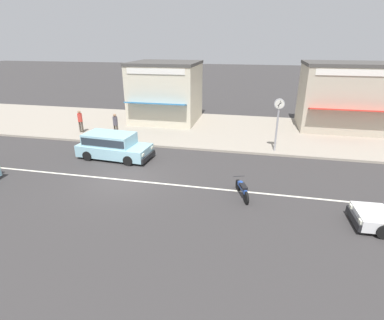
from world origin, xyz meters
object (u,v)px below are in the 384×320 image
object	(u,v)px
motorcycle_0	(242,188)
shopfront_corner_warung	(166,92)
shopfront_mid_block	(342,96)
street_clock	(278,113)
minivan_pale_blue_1	(112,145)
pedestrian_by_shop	(115,123)
pedestrian_near_clock	(80,120)

from	to	relation	value
motorcycle_0	shopfront_corner_warung	distance (m)	14.86
shopfront_mid_block	street_clock	bearing A→B (deg)	-128.06
motorcycle_0	street_clock	bearing A→B (deg)	74.69
minivan_pale_blue_1	shopfront_mid_block	distance (m)	18.04
pedestrian_by_shop	minivan_pale_blue_1	bearing A→B (deg)	-67.44
minivan_pale_blue_1	motorcycle_0	bearing A→B (deg)	-22.55
motorcycle_0	shopfront_mid_block	distance (m)	14.95
minivan_pale_blue_1	pedestrian_near_clock	distance (m)	6.25
motorcycle_0	pedestrian_by_shop	distance (m)	12.15
pedestrian_near_clock	street_clock	bearing A→B (deg)	-4.50
pedestrian_by_shop	motorcycle_0	bearing A→B (deg)	-36.35
pedestrian_near_clock	shopfront_corner_warung	size ratio (longest dim) A/B	0.28
pedestrian_near_clock	minivan_pale_blue_1	bearing A→B (deg)	-41.47
minivan_pale_blue_1	motorcycle_0	world-z (taller)	minivan_pale_blue_1
pedestrian_near_clock	shopfront_mid_block	size ratio (longest dim) A/B	0.27
minivan_pale_blue_1	pedestrian_near_clock	xyz separation A→B (m)	(-4.68, 4.13, 0.31)
street_clock	pedestrian_by_shop	size ratio (longest dim) A/B	1.99
minivan_pale_blue_1	street_clock	world-z (taller)	street_clock
minivan_pale_blue_1	pedestrian_near_clock	world-z (taller)	pedestrian_near_clock
pedestrian_by_shop	shopfront_mid_block	distance (m)	17.78
minivan_pale_blue_1	shopfront_corner_warung	distance (m)	9.46
pedestrian_near_clock	pedestrian_by_shop	xyz separation A→B (m)	(3.11, -0.35, -0.01)
minivan_pale_blue_1	pedestrian_by_shop	bearing A→B (deg)	112.56
street_clock	pedestrian_by_shop	world-z (taller)	street_clock
motorcycle_0	street_clock	distance (m)	7.00
shopfront_corner_warung	minivan_pale_blue_1	bearing A→B (deg)	-94.59
motorcycle_0	pedestrian_near_clock	xyz separation A→B (m)	(-12.87, 7.54, 0.74)
shopfront_corner_warung	pedestrian_by_shop	bearing A→B (deg)	-112.94
street_clock	pedestrian_by_shop	xyz separation A→B (m)	(-11.51, 0.80, -1.53)
motorcycle_0	shopfront_corner_warung	bearing A→B (deg)	120.49
motorcycle_0	shopfront_corner_warung	world-z (taller)	shopfront_corner_warung
street_clock	pedestrian_near_clock	size ratio (longest dim) A/B	1.97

